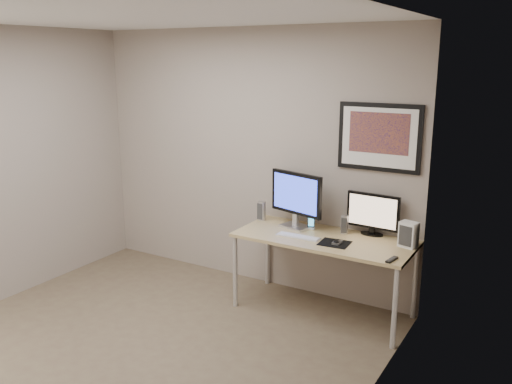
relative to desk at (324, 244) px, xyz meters
The scene contains 14 objects.
floor 1.81m from the desk, 126.53° to the right, with size 3.60×3.60×0.00m, color brown.
room 1.66m from the desk, 137.99° to the right, with size 3.60×3.60×3.60m.
desk is the anchor object (origin of this frame).
framed_art 1.07m from the desk, 43.46° to the left, with size 0.75×0.04×0.60m.
monitor_large 0.52m from the desk, 160.28° to the left, with size 0.58×0.25×0.53m.
monitor_tv 0.52m from the desk, 39.16° to the left, with size 0.49×0.12×0.39m.
speaker_left 0.79m from the desk, 166.84° to the left, with size 0.08×0.08×0.19m, color #BBBBC0.
speaker_right 0.27m from the desk, 60.62° to the left, with size 0.07×0.07×0.17m, color #BBBBC0.
phone_dock 0.30m from the desk, 142.23° to the left, with size 0.06×0.06×0.14m, color black.
keyboard 0.25m from the desk, 149.58° to the right, with size 0.40×0.11×0.01m, color silver.
mousepad 0.19m from the desk, 37.01° to the right, with size 0.26×0.23×0.00m, color black.
mouse 0.22m from the desk, 33.05° to the right, with size 0.06×0.11×0.04m, color black.
remote 0.75m from the desk, 20.34° to the right, with size 0.04×0.15×0.02m, color black.
fan_unit 0.75m from the desk, 10.17° to the left, with size 0.14×0.11×0.22m, color white.
Camera 1 is at (2.83, -2.95, 2.30)m, focal length 38.00 mm.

